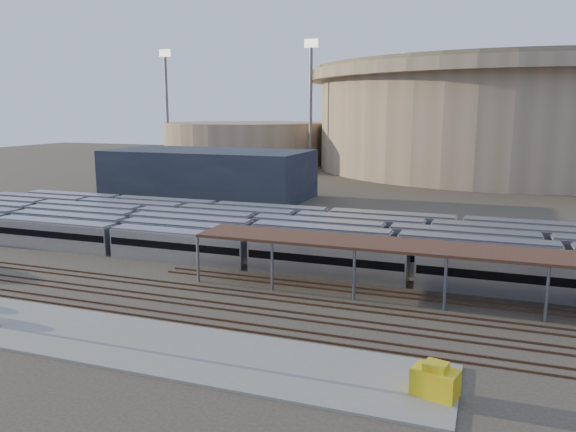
{
  "coord_description": "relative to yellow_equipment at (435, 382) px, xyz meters",
  "views": [
    {
      "loc": [
        20.99,
        -50.23,
        18.27
      ],
      "look_at": [
        -1.57,
        12.0,
        5.74
      ],
      "focal_mm": 35.0,
      "sensor_mm": 36.0,
      "label": 1
    }
  ],
  "objects": [
    {
      "name": "yellow_equipment",
      "position": [
        0.0,
        0.0,
        0.0
      ],
      "size": [
        3.2,
        2.42,
        1.78
      ],
      "primitive_type": "cube",
      "rotation": [
        0.0,
        0.0,
        -0.25
      ],
      "color": "gold",
      "rests_on": "apron"
    },
    {
      "name": "floodlight_0",
      "position": [
        -48.5,
        125.65,
        19.56
      ],
      "size": [
        4.0,
        1.0,
        38.4
      ],
      "color": "slate",
      "rests_on": "ground"
    },
    {
      "name": "floodlight_3",
      "position": [
        -28.5,
        175.65,
        19.56
      ],
      "size": [
        4.0,
        1.0,
        38.4
      ],
      "color": "slate",
      "rests_on": "ground"
    },
    {
      "name": "stadium",
      "position": [
        6.5,
        155.65,
        15.38
      ],
      "size": [
        124.0,
        124.0,
        32.5
      ],
      "color": "gray",
      "rests_on": "ground"
    },
    {
      "name": "service_building",
      "position": [
        -53.5,
        70.65,
        3.91
      ],
      "size": [
        42.0,
        20.0,
        10.0
      ],
      "primitive_type": "cube",
      "color": "#1E232D",
      "rests_on": "ground"
    },
    {
      "name": "subway_trains",
      "position": [
        -24.48,
        34.15,
        0.71
      ],
      "size": [
        120.52,
        23.9,
        3.6
      ],
      "color": "silver",
      "rests_on": "ground"
    },
    {
      "name": "secondary_arena",
      "position": [
        -78.5,
        145.65,
        5.91
      ],
      "size": [
        56.0,
        56.0,
        14.0
      ],
      "primitive_type": "cylinder",
      "color": "gray",
      "rests_on": "ground"
    },
    {
      "name": "inspection_shed",
      "position": [
        3.5,
        19.65,
        3.89
      ],
      "size": [
        60.3,
        6.0,
        5.3
      ],
      "color": "slate",
      "rests_on": "ground"
    },
    {
      "name": "empty_tracks",
      "position": [
        -18.5,
        10.65,
        -1.0
      ],
      "size": [
        170.0,
        9.62,
        0.18
      ],
      "color": "#4C3323",
      "rests_on": "ground"
    },
    {
      "name": "apron",
      "position": [
        -23.5,
        0.65,
        -0.99
      ],
      "size": [
        50.0,
        9.0,
        0.2
      ],
      "primitive_type": "cube",
      "color": "gray",
      "rests_on": "ground"
    },
    {
      "name": "ground",
      "position": [
        -18.5,
        15.65,
        -1.09
      ],
      "size": [
        420.0,
        420.0,
        0.0
      ],
      "primitive_type": "plane",
      "color": "#383026",
      "rests_on": "ground"
    },
    {
      "name": "floodlight_1",
      "position": [
        -103.5,
        135.65,
        19.56
      ],
      "size": [
        4.0,
        1.0,
        38.4
      ],
      "color": "slate",
      "rests_on": "ground"
    }
  ]
}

